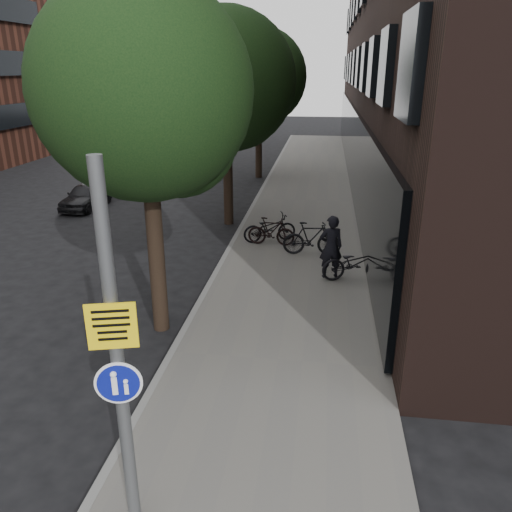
% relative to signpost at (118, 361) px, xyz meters
% --- Properties ---
extents(ground, '(120.00, 120.00, 0.00)m').
position_rel_signpost_xyz_m(ground, '(1.26, 0.76, -2.54)').
color(ground, black).
rests_on(ground, ground).
extents(sidewalk, '(4.50, 60.00, 0.12)m').
position_rel_signpost_xyz_m(sidewalk, '(1.51, 10.76, -2.48)').
color(sidewalk, '#5C5A55').
rests_on(sidewalk, ground).
extents(curb_edge, '(0.15, 60.00, 0.13)m').
position_rel_signpost_xyz_m(curb_edge, '(-0.74, 10.76, -2.48)').
color(curb_edge, slate).
rests_on(curb_edge, ground).
extents(street_tree_near, '(4.40, 4.40, 7.50)m').
position_rel_signpost_xyz_m(street_tree_near, '(-1.27, 5.41, 2.56)').
color(street_tree_near, black).
rests_on(street_tree_near, ground).
extents(street_tree_mid, '(5.00, 5.00, 7.80)m').
position_rel_signpost_xyz_m(street_tree_mid, '(-1.27, 13.91, 2.57)').
color(street_tree_mid, black).
rests_on(street_tree_mid, ground).
extents(street_tree_far, '(5.00, 5.00, 7.80)m').
position_rel_signpost_xyz_m(street_tree_far, '(-1.27, 22.91, 2.57)').
color(street_tree_far, black).
rests_on(street_tree_far, ground).
extents(signpost, '(0.54, 0.17, 4.80)m').
position_rel_signpost_xyz_m(signpost, '(0.00, 0.00, 0.00)').
color(signpost, '#595B5E').
rests_on(signpost, sidewalk).
extents(pedestrian, '(0.74, 0.57, 1.82)m').
position_rel_signpost_xyz_m(pedestrian, '(2.56, 8.62, -1.52)').
color(pedestrian, black).
rests_on(pedestrian, sidewalk).
extents(parked_bike_facade_near, '(2.01, 1.11, 1.00)m').
position_rel_signpost_xyz_m(parked_bike_facade_near, '(3.26, 8.52, -1.92)').
color(parked_bike_facade_near, black).
rests_on(parked_bike_facade_near, sidewalk).
extents(parked_bike_facade_far, '(1.84, 0.69, 1.08)m').
position_rel_signpost_xyz_m(parked_bike_facade_far, '(1.97, 10.40, -1.89)').
color(parked_bike_facade_far, black).
rests_on(parked_bike_facade_far, sidewalk).
extents(parked_bike_curb_near, '(1.95, 1.31, 0.97)m').
position_rel_signpost_xyz_m(parked_bike_curb_near, '(0.52, 11.50, -1.94)').
color(parked_bike_curb_near, black).
rests_on(parked_bike_curb_near, sidewalk).
extents(parked_bike_curb_far, '(1.62, 0.55, 0.95)m').
position_rel_signpost_xyz_m(parked_bike_curb_far, '(0.61, 11.14, -1.95)').
color(parked_bike_curb_far, black).
rests_on(parked_bike_curb_far, sidewalk).
extents(parked_car_near, '(1.36, 3.21, 1.09)m').
position_rel_signpost_xyz_m(parked_car_near, '(-7.91, 15.26, -2.00)').
color(parked_car_near, black).
rests_on(parked_car_near, ground).
extents(parked_car_mid, '(1.50, 3.57, 1.15)m').
position_rel_signpost_xyz_m(parked_car_mid, '(-7.10, 19.54, -1.97)').
color(parked_car_mid, '#59191D').
rests_on(parked_car_mid, ground).
extents(parked_car_far, '(1.64, 3.76, 1.07)m').
position_rel_signpost_xyz_m(parked_car_far, '(-8.54, 26.92, -2.01)').
color(parked_car_far, '#1A1C30').
rests_on(parked_car_far, ground).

